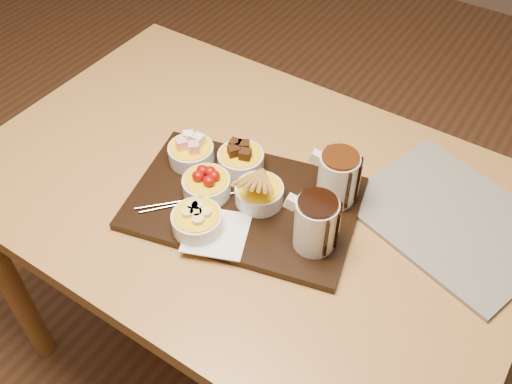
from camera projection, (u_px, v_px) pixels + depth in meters
The scene contains 13 objects.
ground at pixel (249, 352), 1.77m from camera, with size 5.00×5.00×0.00m, color #56341D.
dining_table at pixel (247, 215), 1.30m from camera, with size 1.20×0.80×0.75m.
serving_board at pixel (244, 203), 1.18m from camera, with size 0.46×0.30×0.02m, color black.
napkin at pixel (217, 233), 1.11m from camera, with size 0.12×0.12×0.00m, color white.
bowl_marshmallows at pixel (191, 154), 1.24m from camera, with size 0.10×0.10×0.04m, color silver.
bowl_cake at pixel (241, 161), 1.23m from camera, with size 0.10×0.10×0.04m, color silver.
bowl_strawberries at pixel (207, 186), 1.18m from camera, with size 0.10×0.10×0.04m, color silver.
bowl_biscotti at pixel (259, 194), 1.16m from camera, with size 0.10×0.10×0.04m, color silver.
bowl_bananas at pixel (197, 222), 1.11m from camera, with size 0.10×0.10×0.04m, color silver.
pitcher_dark_chocolate at pixel (316, 224), 1.06m from camera, with size 0.08×0.08×0.11m, color silver.
pitcher_milk_chocolate at pixel (338, 179), 1.14m from camera, with size 0.08×0.08×0.11m, color silver.
fondue_skewers at pixel (198, 198), 1.17m from camera, with size 0.26×0.03×0.01m, color silver, non-canonical shape.
newspaper at pixel (453, 219), 1.16m from camera, with size 0.37×0.30×0.01m, color beige.
Camera 1 is at (0.49, -0.70, 1.63)m, focal length 40.00 mm.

